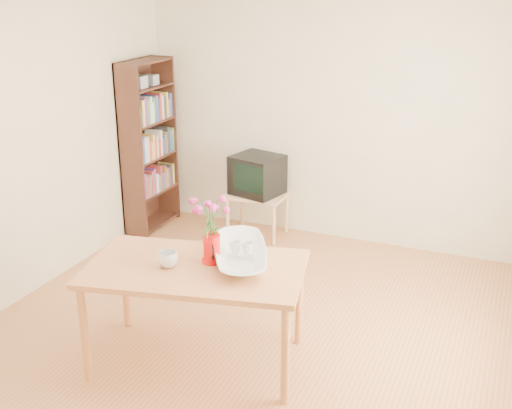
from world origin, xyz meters
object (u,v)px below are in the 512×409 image
at_px(mug, 168,260).
at_px(bowl, 240,226).
at_px(table, 196,276).
at_px(pitcher, 212,250).
at_px(television, 258,174).

height_order(mug, bowl, bowl).
height_order(table, bowl, bowl).
xyz_separation_m(mug, bowl, (0.41, 0.30, 0.20)).
bearing_deg(pitcher, table, -158.87).
bearing_deg(table, bowl, 30.54).
bearing_deg(bowl, television, 109.96).
relative_size(table, bowl, 3.03).
xyz_separation_m(pitcher, bowl, (0.16, 0.12, 0.16)).
bearing_deg(mug, bowl, -166.46).
distance_m(bowl, television, 2.28).
height_order(mug, television, television).
xyz_separation_m(pitcher, mug, (-0.24, -0.18, -0.04)).
height_order(pitcher, television, pitcher).
bearing_deg(mug, table, -178.05).
bearing_deg(television, mug, -67.97).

